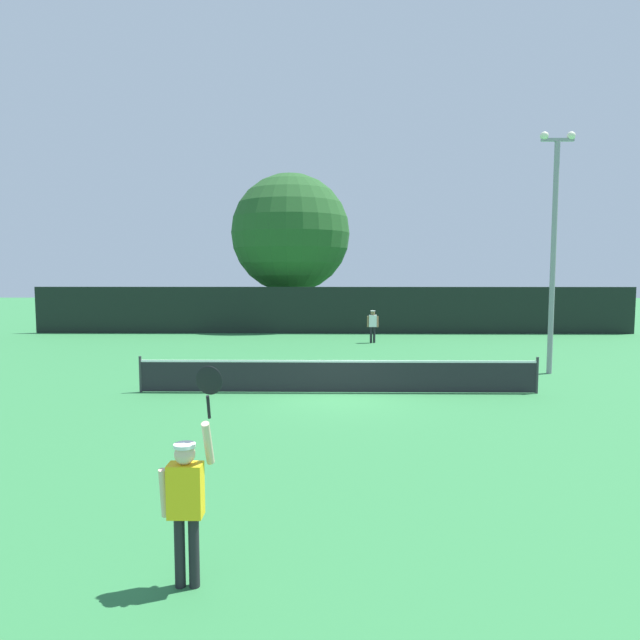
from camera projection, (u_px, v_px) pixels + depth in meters
ground_plane at (338, 393)px, 16.03m from camera, size 120.00×120.00×0.00m
tennis_net at (338, 375)px, 15.99m from camera, size 11.70×0.08×1.07m
perimeter_fence at (333, 310)px, 31.50m from camera, size 34.58×0.12×2.69m
player_serving at (187, 492)px, 6.06m from camera, size 0.68×0.39×2.49m
player_receiving at (373, 323)px, 27.30m from camera, size 0.57×0.24×1.63m
tennis_ball at (258, 369)px, 19.76m from camera, size 0.07×0.07×0.07m
light_pole at (554, 238)px, 18.69m from camera, size 1.18×0.28×8.25m
large_tree at (291, 234)px, 34.67m from camera, size 7.49×7.49×9.74m
parked_car_near at (213, 313)px, 37.15m from camera, size 2.28×4.36×1.69m
parked_car_mid at (362, 310)px, 40.18m from camera, size 2.27×4.35×1.69m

